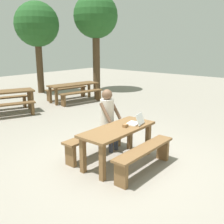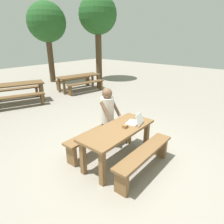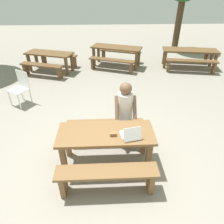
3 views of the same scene
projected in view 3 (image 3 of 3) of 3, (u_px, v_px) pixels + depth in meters
ground_plane at (106, 162)px, 3.80m from camera, size 30.00×30.00×0.00m
picnic_table_front at (106, 138)px, 3.48m from camera, size 1.65×0.67×0.72m
bench_near at (107, 176)px, 3.10m from camera, size 1.59×0.30×0.47m
bench_far at (105, 128)px, 4.12m from camera, size 1.59×0.30×0.47m
laptop at (131, 134)px, 3.28m from camera, size 0.35×0.36×0.23m
small_pouch at (113, 134)px, 3.33m from camera, size 0.10×0.08×0.06m
person_seated at (125, 110)px, 3.87m from camera, size 0.41×0.41×1.36m
plastic_chair at (21, 87)px, 5.42m from camera, size 0.61×0.61×0.91m
picnic_table_mid at (116, 50)px, 7.90m from camera, size 2.07×1.36×0.76m
bench_mid_south at (112, 62)px, 7.59m from camera, size 1.74×0.90×0.45m
bench_mid_north at (120, 53)px, 8.55m from camera, size 1.74×0.90×0.45m
picnic_table_rear at (50, 56)px, 7.45m from camera, size 1.87×1.18×0.70m
bench_rear_south at (42, 68)px, 7.09m from camera, size 1.59×0.77×0.46m
bench_rear_north at (58, 57)px, 8.07m from camera, size 1.59×0.77×0.46m
picnic_table_distant at (190, 52)px, 7.78m from camera, size 2.15×1.04×0.71m
bench_distant_south at (191, 63)px, 7.43m from camera, size 1.88×0.63×0.47m
bench_distant_north at (186, 54)px, 8.39m from camera, size 1.88×0.63×0.47m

